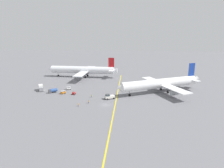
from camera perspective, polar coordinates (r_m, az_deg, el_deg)
ground_plane at (r=94.51m, az=-2.01°, el=-6.19°), size 600.00×600.00×0.00m
taxiway_stripe at (r=103.45m, az=1.32°, el=-4.30°), size 0.51×120.00×0.01m
airliner_at_gate_left at (r=154.49m, az=-8.67°, el=4.14°), size 55.84×43.78×15.75m
airliner_being_pushed at (r=116.24m, az=14.19°, el=0.16°), size 50.92×39.25×16.14m
pushback_tug at (r=102.43m, az=-0.78°, el=-3.75°), size 7.99×5.26×2.97m
gse_gpu_cart_small at (r=111.73m, az=-11.27°, el=-2.70°), size 1.88×2.30×1.90m
gse_fuel_bowser_stubby at (r=118.26m, az=-17.13°, el=-1.84°), size 5.02×4.49×2.40m
gse_catering_truck_tall at (r=124.62m, az=-20.29°, el=-1.07°), size 4.88×6.28×3.50m
gse_baggage_cart_near_cluster at (r=122.20m, az=-12.75°, el=-1.24°), size 3.15×2.78×1.71m
gse_baggage_cart_trailing at (r=114.60m, az=-14.26°, el=-2.40°), size 2.99×3.09×1.71m
ground_crew_wing_walker_right at (r=96.99m, az=-7.02°, el=-5.22°), size 0.36×0.36×1.57m
ground_crew_marshaller_foreground at (r=105.50m, az=-6.05°, el=-3.51°), size 0.36×0.49×1.62m
ground_crew_ramp_agent_by_cones at (r=93.51m, az=-9.97°, el=-6.10°), size 0.36×0.50×1.59m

